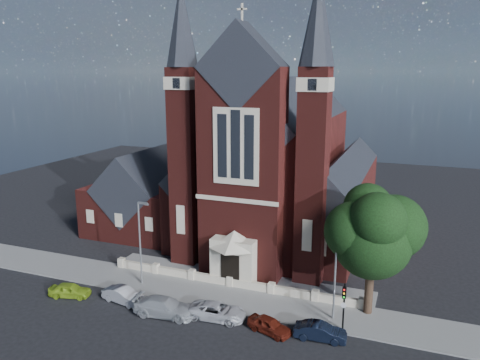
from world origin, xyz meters
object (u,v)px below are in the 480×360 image
object	(u,v)px
car_lime_van	(70,290)
car_dark_red	(269,325)
street_lamp_left	(141,238)
street_lamp_right	(337,267)
car_white_suv	(217,311)
car_navy	(320,332)
car_silver_b	(165,307)
street_tree	(374,235)
church	(281,168)
traffic_signal	(344,301)
parish_hall	(147,199)
car_silver_a	(124,295)

from	to	relation	value
car_lime_van	car_dark_red	size ratio (longest dim) A/B	1.02
street_lamp_left	street_lamp_right	world-z (taller)	same
car_white_suv	car_navy	bearing A→B (deg)	-94.21
street_lamp_left	car_white_suv	distance (m)	10.44
street_lamp_left	car_silver_b	world-z (taller)	street_lamp_left
car_dark_red	street_tree	bearing A→B (deg)	-33.17
church	traffic_signal	bearing A→B (deg)	-61.80
street_lamp_left	car_lime_van	xyz separation A→B (m)	(-4.68, -4.47, -3.97)
traffic_signal	car_white_suv	bearing A→B (deg)	-170.35
street_lamp_right	car_navy	bearing A→B (deg)	-98.43
church	car_lime_van	size ratio (longest dim) A/B	9.46
parish_hall	car_lime_van	xyz separation A→B (m)	(3.41, -18.47, -3.38)
traffic_signal	car_silver_b	xyz separation A→B (m)	(-14.04, -2.75, -1.83)
car_dark_red	traffic_signal	bearing A→B (deg)	-49.40
traffic_signal	car_silver_a	distance (m)	18.72
car_silver_a	car_dark_red	distance (m)	13.28
car_lime_van	car_silver_b	world-z (taller)	car_silver_b
car_silver_b	car_navy	bearing A→B (deg)	-90.51
car_navy	car_white_suv	bearing A→B (deg)	84.83
street_tree	car_silver_b	bearing A→B (deg)	-158.91
street_lamp_right	car_dark_red	bearing A→B (deg)	-139.32
car_silver_a	car_dark_red	xyz separation A→B (m)	(13.28, -0.06, -0.04)
car_dark_red	street_lamp_left	bearing A→B (deg)	93.22
street_lamp_left	car_dark_red	world-z (taller)	street_lamp_left
street_tree	car_silver_b	xyz separation A→B (m)	(-15.64, -6.03, -6.20)
car_dark_red	car_navy	size ratio (longest dim) A/B	0.93
street_lamp_left	car_lime_van	distance (m)	7.59
car_silver_a	car_silver_b	bearing A→B (deg)	-89.54
parish_hall	car_silver_b	bearing A→B (deg)	-54.73
car_silver_a	car_lime_van	bearing A→B (deg)	108.17
street_lamp_left	car_navy	xyz separation A→B (m)	(17.52, -3.26, -3.95)
street_tree	car_lime_van	xyz separation A→B (m)	(-25.19, -6.17, -6.33)
street_tree	car_navy	world-z (taller)	street_tree
car_lime_van	car_silver_a	distance (m)	5.15
car_lime_van	traffic_signal	bearing A→B (deg)	-97.28
car_silver_a	car_dark_red	world-z (taller)	car_silver_a
car_lime_van	street_lamp_right	bearing A→B (deg)	-93.13
car_silver_a	car_navy	xyz separation A→B (m)	(17.11, 0.39, -0.02)
traffic_signal	church	bearing A→B (deg)	118.20
car_lime_van	parish_hall	bearing A→B (deg)	-3.81
car_silver_a	traffic_signal	bearing A→B (deg)	-74.56
car_lime_van	car_white_suv	size ratio (longest dim) A/B	0.78
street_tree	car_silver_a	bearing A→B (deg)	-165.08
church	car_silver_b	bearing A→B (deg)	-97.44
street_lamp_left	traffic_signal	size ratio (longest dim) A/B	2.02
church	car_navy	size ratio (longest dim) A/B	8.92
street_tree	traffic_signal	world-z (taller)	street_tree
church	car_white_suv	distance (m)	23.45
street_lamp_right	street_tree	bearing A→B (deg)	34.26
parish_hall	car_navy	size ratio (longest dim) A/B	3.12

